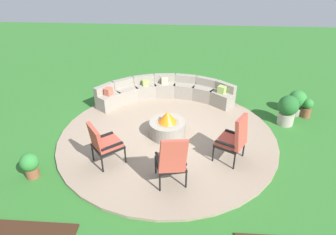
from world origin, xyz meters
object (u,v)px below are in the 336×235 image
(lounge_chair_front_left, at_px, (104,143))
(potted_plant_3, at_px, (288,109))
(potted_plant_1, at_px, (30,164))
(lounge_chair_front_right, at_px, (171,160))
(fire_pit, at_px, (167,126))
(curved_stone_bench, at_px, (165,92))
(potted_plant_0, at_px, (307,108))
(lounge_chair_back_left, at_px, (234,138))
(potted_plant_2, at_px, (297,101))

(lounge_chair_front_left, distance_m, potted_plant_3, 4.83)
(potted_plant_1, bearing_deg, lounge_chair_front_right, -1.25)
(lounge_chair_front_right, relative_size, potted_plant_3, 1.39)
(fire_pit, bearing_deg, curved_stone_bench, 96.20)
(fire_pit, bearing_deg, potted_plant_0, 18.73)
(curved_stone_bench, bearing_deg, lounge_chair_back_left, -58.96)
(lounge_chair_front_left, relative_size, lounge_chair_back_left, 0.90)
(curved_stone_bench, bearing_deg, potted_plant_1, -124.63)
(lounge_chair_front_right, relative_size, potted_plant_0, 2.08)
(potted_plant_0, height_order, potted_plant_2, potted_plant_2)
(lounge_chair_front_left, xyz_separation_m, lounge_chair_back_left, (2.75, 0.29, 0.04))
(curved_stone_bench, distance_m, lounge_chair_front_right, 3.69)
(potted_plant_3, bearing_deg, potted_plant_2, 54.80)
(lounge_chair_front_left, relative_size, lounge_chair_front_right, 0.90)
(lounge_chair_front_right, bearing_deg, fire_pit, 82.01)
(lounge_chair_front_left, bearing_deg, curved_stone_bench, 121.65)
(lounge_chair_back_left, distance_m, potted_plant_2, 3.16)
(curved_stone_bench, height_order, potted_plant_3, potted_plant_3)
(lounge_chair_front_left, height_order, potted_plant_2, lounge_chair_front_left)
(lounge_chair_back_left, height_order, potted_plant_1, lounge_chair_back_left)
(lounge_chair_front_right, relative_size, potted_plant_2, 1.65)
(lounge_chair_front_right, bearing_deg, potted_plant_3, 27.10)
(curved_stone_bench, height_order, lounge_chair_front_left, lounge_chair_front_left)
(potted_plant_2, bearing_deg, fire_pit, -157.31)
(lounge_chair_front_left, relative_size, potted_plant_3, 1.25)
(curved_stone_bench, relative_size, lounge_chair_front_left, 3.94)
(curved_stone_bench, bearing_deg, potted_plant_3, -17.80)
(lounge_chair_front_right, bearing_deg, potted_plant_2, 29.24)
(potted_plant_1, distance_m, potted_plant_3, 6.33)
(potted_plant_0, bearing_deg, potted_plant_2, 138.75)
(lounge_chair_front_right, xyz_separation_m, lounge_chair_back_left, (1.29, 0.83, 0.00))
(potted_plant_2, bearing_deg, lounge_chair_front_right, -136.17)
(lounge_chair_front_right, bearing_deg, lounge_chair_back_left, 18.33)
(fire_pit, xyz_separation_m, potted_plant_0, (3.78, 1.28, -0.02))
(curved_stone_bench, distance_m, potted_plant_0, 4.04)
(potted_plant_3, bearing_deg, fire_pit, -164.56)
(curved_stone_bench, xyz_separation_m, lounge_chair_front_left, (-1.05, -3.11, 0.26))
(fire_pit, distance_m, potted_plant_1, 3.17)
(potted_plant_1, height_order, potted_plant_2, potted_plant_2)
(fire_pit, distance_m, curved_stone_bench, 1.94)
(potted_plant_0, bearing_deg, lounge_chair_front_left, -153.91)
(fire_pit, relative_size, lounge_chair_back_left, 0.79)
(potted_plant_2, bearing_deg, potted_plant_0, -41.25)
(potted_plant_2, bearing_deg, potted_plant_3, -125.20)
(curved_stone_bench, distance_m, potted_plant_3, 3.49)
(fire_pit, distance_m, lounge_chair_front_right, 1.77)
(lounge_chair_front_right, distance_m, potted_plant_0, 4.70)
(lounge_chair_front_left, height_order, lounge_chair_front_right, lounge_chair_front_right)
(fire_pit, relative_size, potted_plant_3, 1.09)
(fire_pit, height_order, lounge_chair_front_right, lounge_chair_front_right)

